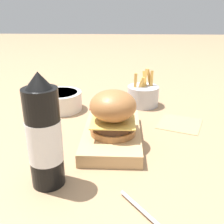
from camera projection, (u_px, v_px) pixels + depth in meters
name	position (u px, v px, depth m)	size (l,w,h in m)	color
ground_plane	(94.00, 148.00, 0.69)	(6.00, 6.00, 0.00)	#9E7A56
serving_board	(112.00, 134.00, 0.72)	(0.28, 0.15, 0.03)	tan
burger	(113.00, 112.00, 0.67)	(0.12, 0.12, 0.12)	#9E6638
ketchup_bottle	(44.00, 136.00, 0.51)	(0.07, 0.07, 0.24)	black
fries_basket	(143.00, 95.00, 0.97)	(0.11, 0.11, 0.14)	#B7B7BC
side_bowl	(61.00, 100.00, 0.93)	(0.15, 0.15, 0.06)	silver
ketchup_puddle	(97.00, 109.00, 0.94)	(0.05, 0.05, 0.00)	#9E140F
parchment_square	(180.00, 124.00, 0.83)	(0.16, 0.16, 0.00)	tan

